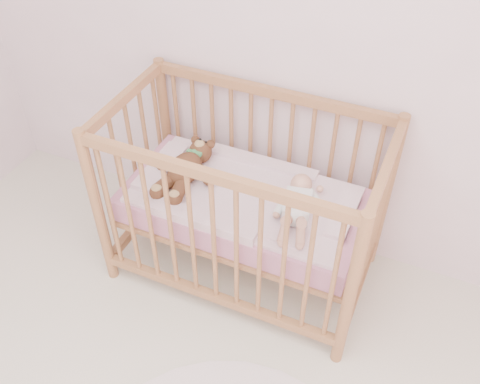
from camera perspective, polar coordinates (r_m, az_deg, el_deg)
The scene contains 6 objects.
wall_back at distance 2.52m, azimuth 8.41°, elevation 17.69°, with size 4.00×0.02×2.70m, color white.
crib at distance 2.74m, azimuth 0.42°, elevation -1.22°, with size 1.36×0.76×1.00m, color #B8774E, non-canonical shape.
mattress at distance 2.75m, azimuth 0.42°, elevation -1.44°, with size 1.22×0.62×0.13m, color #CC7F9F.
blanket at distance 2.69m, azimuth 0.43°, elevation -0.29°, with size 1.10×0.58×0.06m, color pink, non-canonical shape.
baby at distance 2.56m, azimuth 6.18°, elevation -1.08°, with size 0.23×0.49×0.12m, color silver, non-canonical shape.
teddy_bear at distance 2.74m, azimuth -5.93°, elevation 2.60°, with size 0.35×0.49×0.14m, color brown, non-canonical shape.
Camera 1 is at (0.60, -0.23, 2.38)m, focal length 40.00 mm.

